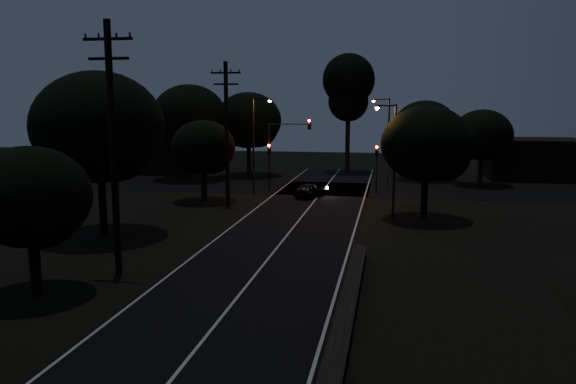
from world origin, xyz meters
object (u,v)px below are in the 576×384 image
(streetlight_b, at_px, (386,136))
(tall_pine, at_px, (348,87))
(streetlight_c, at_px, (392,153))
(utility_pole_far, at_px, (227,132))
(utility_pole_mid, at_px, (113,146))
(signal_mast, at_px, (288,141))
(streetlight_a, at_px, (256,139))
(signal_left, at_px, (269,158))
(signal_right, at_px, (377,160))
(car, at_px, (311,190))

(streetlight_b, bearing_deg, tall_pine, 111.38)
(tall_pine, height_order, streetlight_c, tall_pine)
(utility_pole_far, bearing_deg, utility_pole_mid, -90.00)
(signal_mast, xyz_separation_m, streetlight_a, (-2.39, -1.99, 0.30))
(signal_left, distance_m, signal_right, 9.20)
(streetlight_c, height_order, car, streetlight_c)
(signal_right, distance_m, car, 6.30)
(signal_right, relative_size, signal_mast, 0.66)
(utility_pole_mid, bearing_deg, streetlight_c, 51.74)
(signal_mast, bearing_deg, signal_right, -0.03)
(utility_pole_mid, distance_m, car, 23.37)
(signal_left, height_order, streetlight_a, streetlight_a)
(tall_pine, distance_m, signal_left, 17.28)
(streetlight_a, bearing_deg, streetlight_c, -35.69)
(utility_pole_mid, distance_m, streetlight_c, 19.15)
(signal_left, xyz_separation_m, car, (4.05, -2.85, -2.24))
(streetlight_a, bearing_deg, car, -10.32)
(streetlight_b, distance_m, car, 9.89)
(signal_right, height_order, streetlight_c, streetlight_c)
(signal_mast, relative_size, streetlight_a, 0.78)
(streetlight_c, bearing_deg, tall_pine, 100.93)
(utility_pole_far, xyz_separation_m, signal_left, (1.40, 7.99, -2.65))
(signal_mast, height_order, streetlight_c, streetlight_c)
(utility_pole_mid, bearing_deg, signal_right, 67.01)
(streetlight_a, height_order, streetlight_c, streetlight_a)
(streetlight_b, bearing_deg, signal_left, -157.95)
(utility_pole_mid, xyz_separation_m, tall_pine, (7.00, 40.00, 3.58))
(signal_left, relative_size, streetlight_b, 0.51)
(streetlight_b, height_order, streetlight_c, streetlight_b)
(streetlight_b, height_order, car, streetlight_b)
(tall_pine, distance_m, streetlight_c, 25.94)
(utility_pole_far, distance_m, signal_left, 8.53)
(utility_pole_mid, relative_size, signal_mast, 1.76)
(tall_pine, relative_size, car, 3.67)
(streetlight_b, bearing_deg, signal_mast, -154.01)
(car, bearing_deg, streetlight_c, 154.37)
(signal_right, bearing_deg, signal_mast, 179.97)
(utility_pole_mid, xyz_separation_m, car, (5.45, 22.13, -5.14))
(signal_left, height_order, signal_right, same)
(tall_pine, distance_m, streetlight_b, 12.71)
(signal_left, relative_size, car, 1.16)
(utility_pole_far, bearing_deg, signal_mast, 68.89)
(signal_left, xyz_separation_m, streetlight_a, (-0.71, -1.99, 1.80))
(tall_pine, bearing_deg, utility_pole_mid, -99.93)
(streetlight_b, bearing_deg, streetlight_a, -150.52)
(tall_pine, bearing_deg, streetlight_a, -110.36)
(signal_right, bearing_deg, utility_pole_far, -143.00)
(streetlight_a, xyz_separation_m, car, (4.76, -0.87, -4.04))
(signal_left, relative_size, signal_right, 1.00)
(signal_left, bearing_deg, signal_mast, 0.13)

